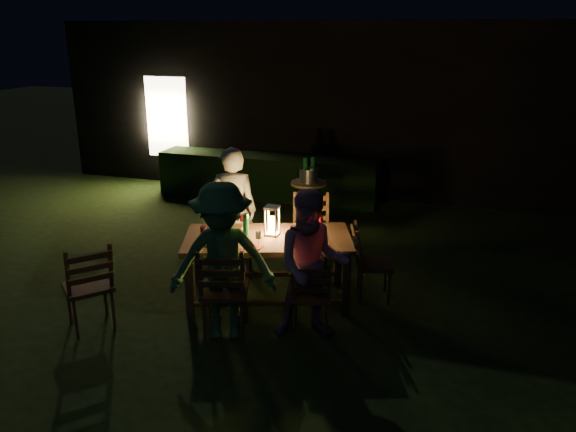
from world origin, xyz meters
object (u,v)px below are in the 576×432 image
(chair_spare, at_px, (90,301))
(person_opp_right, at_px, (312,265))
(lantern, at_px, (272,222))
(bottle_table, at_px, (246,225))
(chair_far_left, at_px, (234,250))
(side_table, at_px, (309,187))
(bottle_bucket_b, at_px, (313,172))
(dining_table, at_px, (268,243))
(chair_near_left, at_px, (225,306))
(person_house_side, at_px, (233,211))
(person_opp_left, at_px, (223,262))
(bottle_bucket_a, at_px, (305,172))
(ice_bucket, at_px, (309,175))
(chair_far_right, at_px, (311,249))
(chair_end, at_px, (372,276))
(chair_near_right, at_px, (311,308))

(chair_spare, distance_m, person_opp_right, 2.40)
(lantern, height_order, bottle_table, lantern)
(chair_far_left, height_order, side_table, chair_far_left)
(bottle_bucket_b, bearing_deg, side_table, -141.34)
(dining_table, height_order, chair_near_left, chair_near_left)
(person_opp_right, bearing_deg, bottle_table, 130.49)
(chair_far_left, height_order, bottle_bucket_b, bottle_bucket_b)
(chair_near_left, height_order, lantern, lantern)
(person_house_side, height_order, person_opp_right, person_house_side)
(person_opp_left, distance_m, lantern, 1.01)
(person_house_side, bearing_deg, bottle_bucket_a, -121.82)
(person_house_side, bearing_deg, ice_bucket, -122.96)
(chair_near_left, relative_size, lantern, 3.03)
(chair_near_left, distance_m, bottle_table, 1.01)
(chair_spare, relative_size, bottle_bucket_a, 3.27)
(person_opp_right, distance_m, bottle_table, 1.09)
(chair_near_left, bearing_deg, chair_far_left, 92.82)
(lantern, relative_size, side_table, 0.46)
(chair_far_right, distance_m, person_opp_left, 1.95)
(person_opp_left, relative_size, bottle_bucket_b, 5.21)
(ice_bucket, bearing_deg, chair_end, -57.58)
(chair_spare, height_order, person_opp_right, person_opp_right)
(chair_end, bearing_deg, side_table, -162.54)
(chair_near_right, distance_m, person_opp_left, 1.06)
(dining_table, xyz_separation_m, bottle_table, (-0.24, -0.08, 0.22))
(chair_far_right, height_order, side_table, chair_far_right)
(chair_far_right, relative_size, person_opp_right, 0.67)
(dining_table, bearing_deg, person_house_side, 118.76)
(bottle_table, height_order, side_table, bottle_table)
(dining_table, bearing_deg, chair_spare, -161.86)
(dining_table, relative_size, person_opp_right, 1.34)
(chair_far_right, distance_m, chair_spare, 2.81)
(chair_spare, height_order, ice_bucket, chair_spare)
(dining_table, height_order, chair_spare, chair_spare)
(bottle_bucket_b, bearing_deg, person_house_side, -104.98)
(person_house_side, relative_size, lantern, 4.79)
(chair_near_left, distance_m, person_opp_left, 0.52)
(dining_table, relative_size, bottle_table, 7.54)
(lantern, bearing_deg, bottle_bucket_a, 96.80)
(person_opp_right, relative_size, bottle_table, 5.64)
(dining_table, xyz_separation_m, bottle_bucket_b, (-0.16, 2.61, 0.21))
(chair_far_right, relative_size, bottle_bucket_a, 3.32)
(dining_table, relative_size, person_house_side, 1.26)
(lantern, xyz_separation_m, bottle_bucket_b, (-0.19, 2.55, -0.03))
(person_opp_right, distance_m, lantern, 0.97)
(chair_spare, height_order, bottle_table, bottle_table)
(person_opp_right, height_order, bottle_bucket_a, person_opp_right)
(ice_bucket, height_order, bottle_bucket_b, bottle_bucket_b)
(chair_near_left, xyz_separation_m, chair_far_left, (-0.51, 1.46, 0.01))
(side_table, height_order, ice_bucket, ice_bucket)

